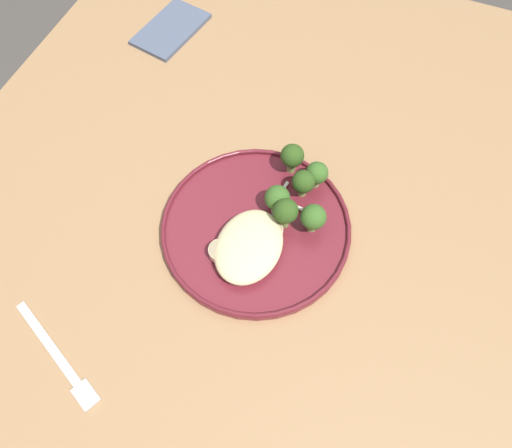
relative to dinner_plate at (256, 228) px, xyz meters
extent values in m
plane|color=#47423D|center=(0.04, -0.04, -0.75)|extent=(6.00, 6.00, 0.00)
cube|color=#9E754C|center=(0.04, -0.04, -0.03)|extent=(1.40, 1.00, 0.04)
cube|color=olive|center=(-0.60, -0.48, -0.40)|extent=(0.06, 0.06, 0.70)
cube|color=olive|center=(-0.60, 0.40, -0.40)|extent=(0.06, 0.06, 0.70)
cylinder|color=maroon|center=(0.00, 0.00, 0.00)|extent=(0.29, 0.29, 0.01)
torus|color=maroon|center=(0.00, 0.00, 0.01)|extent=(0.29, 0.29, 0.01)
ellipsoid|color=beige|center=(0.05, 0.01, 0.02)|extent=(0.13, 0.10, 0.03)
cylinder|color=#DBB77A|center=(0.04, 0.00, 0.01)|extent=(0.02, 0.02, 0.01)
cylinder|color=#8E774F|center=(0.04, 0.00, 0.02)|extent=(0.02, 0.02, 0.00)
cylinder|color=beige|center=(0.06, -0.03, 0.01)|extent=(0.03, 0.03, 0.02)
cylinder|color=#988766|center=(0.06, -0.03, 0.02)|extent=(0.03, 0.03, 0.00)
cylinder|color=#E5C689|center=(0.08, 0.01, 0.01)|extent=(0.02, 0.02, 0.01)
cylinder|color=#958159|center=(0.08, 0.01, 0.02)|extent=(0.02, 0.02, 0.00)
cylinder|color=beige|center=(0.00, 0.03, 0.01)|extent=(0.03, 0.03, 0.01)
cylinder|color=#988766|center=(0.00, 0.03, 0.02)|extent=(0.03, 0.03, 0.00)
cylinder|color=#7A994C|center=(-0.08, 0.04, 0.01)|extent=(0.02, 0.02, 0.02)
sphere|color=#2D4C19|center=(-0.08, 0.04, 0.04)|extent=(0.04, 0.04, 0.04)
cylinder|color=#7A994C|center=(-0.02, 0.04, 0.01)|extent=(0.02, 0.02, 0.03)
sphere|color=#2D4C19|center=(-0.02, 0.04, 0.04)|extent=(0.04, 0.04, 0.04)
cylinder|color=#7A994C|center=(-0.03, 0.08, 0.01)|extent=(0.02, 0.02, 0.02)
sphere|color=#386023|center=(-0.03, 0.08, 0.04)|extent=(0.04, 0.04, 0.04)
cylinder|color=#7A994C|center=(-0.04, 0.02, 0.01)|extent=(0.02, 0.02, 0.02)
sphere|color=#386023|center=(-0.04, 0.02, 0.03)|extent=(0.04, 0.04, 0.04)
cylinder|color=#7A994C|center=(-0.12, 0.01, 0.01)|extent=(0.02, 0.02, 0.02)
sphere|color=#2D4C19|center=(-0.12, 0.01, 0.04)|extent=(0.04, 0.04, 0.04)
cylinder|color=#89A356|center=(-0.11, 0.06, 0.01)|extent=(0.01, 0.01, 0.02)
sphere|color=#386023|center=(-0.11, 0.06, 0.03)|extent=(0.04, 0.04, 0.04)
cube|color=silver|center=(-0.03, 0.03, 0.01)|extent=(0.05, 0.03, 0.00)
cube|color=silver|center=(-0.07, 0.01, 0.01)|extent=(0.05, 0.01, 0.00)
cube|color=silver|center=(-0.06, 0.03, 0.01)|extent=(0.01, 0.05, 0.00)
cube|color=silver|center=(-0.05, 0.01, 0.01)|extent=(0.04, 0.03, 0.00)
cube|color=silver|center=(0.27, -0.20, -0.01)|extent=(0.08, 0.14, 0.00)
cube|color=silver|center=(0.31, -0.11, -0.01)|extent=(0.04, 0.04, 0.00)
cube|color=#4C566B|center=(-0.35, -0.32, 0.00)|extent=(0.16, 0.12, 0.01)
camera|label=1|loc=(0.35, 0.14, 0.69)|focal=36.14mm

